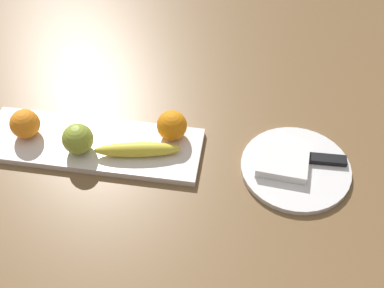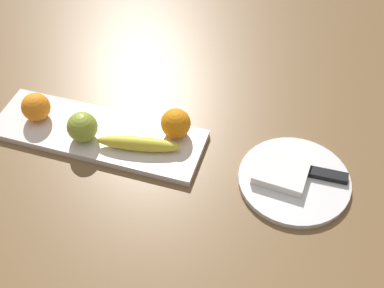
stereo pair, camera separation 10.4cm
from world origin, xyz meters
name	(u,v)px [view 2 (the right image)]	position (x,y,z in m)	size (l,w,h in m)	color
ground_plane	(115,127)	(0.00, 0.00, 0.00)	(2.40, 2.40, 0.00)	brown
fruit_tray	(98,134)	(0.03, 0.04, 0.01)	(0.48, 0.15, 0.02)	white
apple	(82,127)	(0.04, 0.06, 0.05)	(0.07, 0.07, 0.07)	#94A736
banana	(139,144)	(-0.08, 0.06, 0.03)	(0.18, 0.03, 0.03)	yellow
orange_near_apple	(176,123)	(-0.15, -0.01, 0.05)	(0.07, 0.07, 0.07)	orange
orange_near_banana	(36,107)	(0.17, 0.04, 0.05)	(0.06, 0.06, 0.06)	orange
dinner_plate	(294,180)	(-0.42, 0.04, 0.01)	(0.23, 0.23, 0.01)	white
folded_napkin	(281,172)	(-0.39, 0.04, 0.02)	(0.11, 0.09, 0.02)	white
knife	(318,173)	(-0.46, 0.01, 0.02)	(0.18, 0.03, 0.01)	silver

